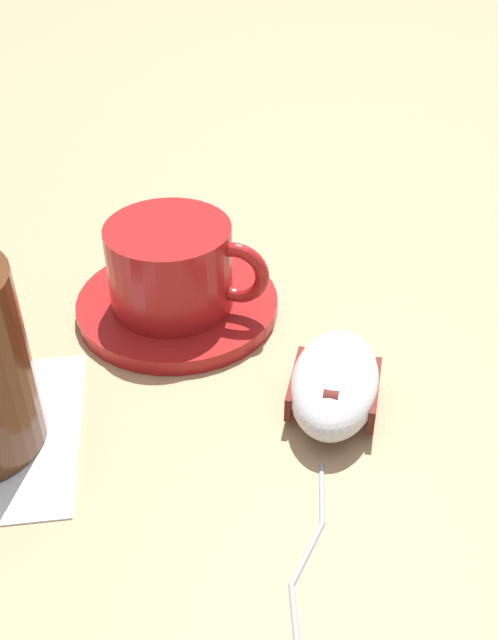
# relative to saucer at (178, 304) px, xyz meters

# --- Properties ---
(ground_plane) EXTENTS (3.00, 3.00, 0.00)m
(ground_plane) POSITION_rel_saucer_xyz_m (-0.06, -0.02, -0.01)
(ground_plane) COLOR #9E7F5B
(saucer) EXTENTS (0.15, 0.15, 0.01)m
(saucer) POSITION_rel_saucer_xyz_m (0.00, 0.00, 0.00)
(saucer) COLOR maroon
(saucer) RESTS_ON ground
(coffee_cup) EXTENTS (0.10, 0.10, 0.06)m
(coffee_cup) POSITION_rel_saucer_xyz_m (-0.00, -0.00, 0.04)
(coffee_cup) COLOR maroon
(coffee_cup) RESTS_ON saucer
(computer_mouse) EXTENTS (0.10, 0.11, 0.04)m
(computer_mouse) POSITION_rel_saucer_xyz_m (0.05, -0.14, 0.01)
(computer_mouse) COLOR silver
(computer_mouse) RESTS_ON ground
(mouse_cable) EXTENTS (0.11, 0.17, 0.00)m
(mouse_cable) POSITION_rel_saucer_xyz_m (-0.05, -0.26, -0.00)
(mouse_cable) COLOR gray
(mouse_cable) RESTS_ON ground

